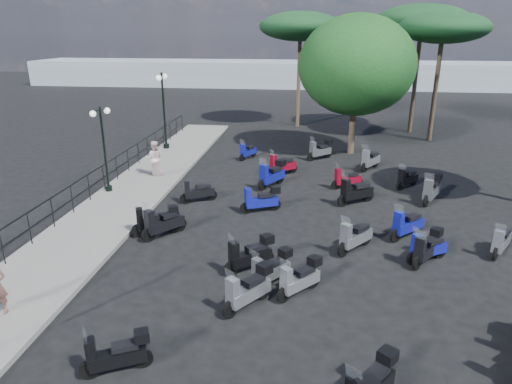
# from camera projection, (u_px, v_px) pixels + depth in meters

# --- Properties ---
(ground) EXTENTS (120.00, 120.00, 0.00)m
(ground) POSITION_uv_depth(u_px,v_px,m) (275.00, 235.00, 15.91)
(ground) COLOR black
(ground) RESTS_ON ground
(sidewalk) EXTENTS (3.00, 30.00, 0.15)m
(sidewalk) POSITION_uv_depth(u_px,v_px,m) (129.00, 196.00, 19.46)
(sidewalk) COLOR slate
(sidewalk) RESTS_ON ground
(railing) EXTENTS (0.04, 26.04, 1.10)m
(railing) POSITION_uv_depth(u_px,v_px,m) (96.00, 178.00, 19.15)
(railing) COLOR black
(railing) RESTS_ON sidewalk
(lamp_post_1) EXTENTS (0.50, 1.04, 3.65)m
(lamp_post_1) POSITION_uv_depth(u_px,v_px,m) (104.00, 144.00, 19.15)
(lamp_post_1) COLOR black
(lamp_post_1) RESTS_ON sidewalk
(lamp_post_2) EXTENTS (0.35, 1.29, 4.37)m
(lamp_post_2) POSITION_uv_depth(u_px,v_px,m) (164.00, 106.00, 26.17)
(lamp_post_2) COLOR black
(lamp_post_2) RESTS_ON sidewalk
(pedestrian_far) EXTENTS (0.92, 0.78, 1.68)m
(pedestrian_far) POSITION_uv_depth(u_px,v_px,m) (154.00, 158.00, 21.69)
(pedestrian_far) COLOR silver
(pedestrian_far) RESTS_ON sidewalk
(scooter_0) EXTENTS (1.39, 0.83, 1.19)m
(scooter_0) POSITION_uv_depth(u_px,v_px,m) (117.00, 355.00, 9.39)
(scooter_0) COLOR black
(scooter_0) RESTS_ON ground
(scooter_1) EXTENTS (1.21, 1.43, 1.41)m
(scooter_1) POSITION_uv_depth(u_px,v_px,m) (163.00, 224.00, 15.63)
(scooter_1) COLOR black
(scooter_1) RESTS_ON ground
(scooter_2) EXTENTS (1.57, 0.91, 1.34)m
(scooter_2) POSITION_uv_depth(u_px,v_px,m) (156.00, 221.00, 15.77)
(scooter_2) COLOR black
(scooter_2) RESTS_ON ground
(scooter_3) EXTENTS (1.43, 0.91, 1.26)m
(scooter_3) POSITION_uv_depth(u_px,v_px,m) (197.00, 192.00, 18.82)
(scooter_3) COLOR black
(scooter_3) RESTS_ON ground
(scooter_4) EXTENTS (0.82, 1.36, 1.18)m
(scooter_4) POSITION_uv_depth(u_px,v_px,m) (248.00, 152.00, 25.15)
(scooter_4) COLOR black
(scooter_4) RESTS_ON ground
(scooter_6) EXTENTS (1.15, 1.44, 1.35)m
(scooter_6) POSITION_uv_depth(u_px,v_px,m) (248.00, 290.00, 11.61)
(scooter_6) COLOR black
(scooter_6) RESTS_ON ground
(scooter_7) EXTENTS (1.18, 1.26, 1.25)m
(scooter_7) POSITION_uv_depth(u_px,v_px,m) (300.00, 279.00, 12.19)
(scooter_7) COLOR black
(scooter_7) RESTS_ON ground
(scooter_8) EXTENTS (1.54, 0.88, 1.31)m
(scooter_8) POSITION_uv_depth(u_px,v_px,m) (261.00, 200.00, 17.77)
(scooter_8) COLOR black
(scooter_8) RESTS_ON ground
(scooter_9) EXTENTS (1.44, 1.12, 1.36)m
(scooter_9) POSITION_uv_depth(u_px,v_px,m) (282.00, 166.00, 22.33)
(scooter_9) COLOR black
(scooter_9) RESTS_ON ground
(scooter_10) EXTENTS (1.14, 1.67, 1.48)m
(scooter_10) POSITION_uv_depth(u_px,v_px,m) (272.00, 175.00, 20.64)
(scooter_10) COLOR black
(scooter_10) RESTS_ON ground
(scooter_12) EXTENTS (1.14, 1.27, 1.24)m
(scooter_12) POSITION_uv_depth(u_px,v_px,m) (271.00, 270.00, 12.67)
(scooter_12) COLOR black
(scooter_12) RESTS_ON ground
(scooter_13) EXTENTS (1.40, 1.18, 1.33)m
(scooter_13) POSITION_uv_depth(u_px,v_px,m) (250.00, 255.00, 13.42)
(scooter_13) COLOR black
(scooter_13) RESTS_ON ground
(scooter_14) EXTENTS (1.19, 1.41, 1.38)m
(scooter_14) POSITION_uv_depth(u_px,v_px,m) (355.00, 237.00, 14.62)
(scooter_14) COLOR black
(scooter_14) RESTS_ON ground
(scooter_15) EXTENTS (1.43, 0.78, 1.21)m
(scooter_15) POSITION_uv_depth(u_px,v_px,m) (347.00, 179.00, 20.47)
(scooter_15) COLOR black
(scooter_15) RESTS_ON ground
(scooter_16) EXTENTS (1.38, 1.25, 1.35)m
(scooter_16) POSITION_uv_depth(u_px,v_px,m) (320.00, 150.00, 25.04)
(scooter_16) COLOR black
(scooter_16) RESTS_ON ground
(scooter_19) EXTENTS (1.39, 0.95, 1.26)m
(scooter_19) POSITION_uv_depth(u_px,v_px,m) (427.00, 249.00, 13.95)
(scooter_19) COLOR black
(scooter_19) RESTS_ON ground
(scooter_20) EXTENTS (1.30, 1.25, 1.36)m
(scooter_20) POSITION_uv_depth(u_px,v_px,m) (407.00, 225.00, 15.56)
(scooter_20) COLOR black
(scooter_20) RESTS_ON ground
(scooter_21) EXTENTS (1.55, 1.16, 1.45)m
(scooter_21) POSITION_uv_depth(u_px,v_px,m) (355.00, 192.00, 18.58)
(scooter_21) COLOR black
(scooter_21) RESTS_ON ground
(scooter_22) EXTENTS (1.09, 1.56, 1.43)m
(scooter_22) POSITION_uv_depth(u_px,v_px,m) (370.00, 160.00, 23.16)
(scooter_22) COLOR black
(scooter_22) RESTS_ON ground
(scooter_25) EXTENTS (1.10, 1.38, 1.29)m
(scooter_25) POSITION_uv_depth(u_px,v_px,m) (427.00, 248.00, 13.86)
(scooter_25) COLOR black
(scooter_25) RESTS_ON ground
(scooter_26) EXTENTS (0.94, 1.36, 1.24)m
(scooter_26) POSITION_uv_depth(u_px,v_px,m) (501.00, 242.00, 14.41)
(scooter_26) COLOR black
(scooter_26) RESTS_ON ground
(scooter_27) EXTENTS (1.05, 1.64, 1.43)m
(scooter_27) POSITION_uv_depth(u_px,v_px,m) (432.00, 190.00, 18.78)
(scooter_27) COLOR black
(scooter_27) RESTS_ON ground
(scooter_28) EXTENTS (1.12, 1.21, 1.24)m
(scooter_28) POSITION_uv_depth(u_px,v_px,m) (407.00, 179.00, 20.52)
(scooter_28) COLOR black
(scooter_28) RESTS_ON ground
(broadleaf_tree) EXTENTS (6.38, 6.38, 7.64)m
(broadleaf_tree) POSITION_uv_depth(u_px,v_px,m) (357.00, 65.00, 24.83)
(broadleaf_tree) COLOR #38281E
(broadleaf_tree) RESTS_ON ground
(pine_0) EXTENTS (6.02, 6.02, 8.37)m
(pine_0) POSITION_uv_depth(u_px,v_px,m) (422.00, 21.00, 29.50)
(pine_0) COLOR #38281E
(pine_0) RESTS_ON ground
(pine_1) EXTENTS (5.37, 5.37, 7.83)m
(pine_1) POSITION_uv_depth(u_px,v_px,m) (443.00, 28.00, 27.17)
(pine_1) COLOR #38281E
(pine_1) RESTS_ON ground
(pine_2) EXTENTS (5.78, 5.78, 8.00)m
(pine_2) POSITION_uv_depth(u_px,v_px,m) (300.00, 27.00, 31.59)
(pine_2) COLOR #38281E
(pine_2) RESTS_ON ground
(distant_hills) EXTENTS (70.00, 8.00, 3.00)m
(distant_hills) POSITION_uv_depth(u_px,v_px,m) (306.00, 74.00, 57.45)
(distant_hills) COLOR gray
(distant_hills) RESTS_ON ground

